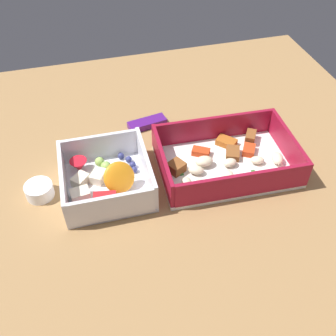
% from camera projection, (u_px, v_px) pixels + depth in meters
% --- Properties ---
extents(table_surface, '(0.80, 0.80, 0.02)m').
position_uv_depth(table_surface, '(180.00, 177.00, 0.64)').
color(table_surface, '#9E7547').
rests_on(table_surface, ground).
extents(pasta_container, '(0.22, 0.15, 0.05)m').
position_uv_depth(pasta_container, '(226.00, 160.00, 0.63)').
color(pasta_container, white).
rests_on(pasta_container, table_surface).
extents(fruit_bowl, '(0.13, 0.14, 0.05)m').
position_uv_depth(fruit_bowl, '(105.00, 179.00, 0.60)').
color(fruit_bowl, white).
rests_on(fruit_bowl, table_surface).
extents(candy_bar, '(0.07, 0.04, 0.01)m').
position_uv_depth(candy_bar, '(147.00, 123.00, 0.72)').
color(candy_bar, '#51197A').
rests_on(candy_bar, table_surface).
extents(paper_cup_liner, '(0.04, 0.04, 0.02)m').
position_uv_depth(paper_cup_liner, '(39.00, 190.00, 0.59)').
color(paper_cup_liner, white).
rests_on(paper_cup_liner, table_surface).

